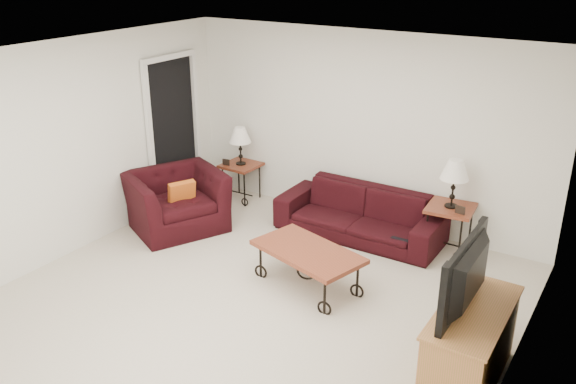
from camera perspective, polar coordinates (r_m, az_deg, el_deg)
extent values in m
plane|color=beige|center=(6.38, -3.39, -10.39)|extent=(5.00, 5.00, 0.00)
cube|color=white|center=(7.85, 7.02, 5.89)|extent=(5.00, 0.02, 2.50)
cube|color=white|center=(4.26, -23.92, -10.68)|extent=(5.00, 0.02, 2.50)
cube|color=white|center=(7.46, -19.54, 3.90)|extent=(0.02, 5.00, 2.50)
cube|color=white|center=(4.91, 20.97, -5.74)|extent=(0.02, 5.00, 2.50)
plane|color=white|center=(5.46, -3.99, 12.34)|extent=(5.00, 5.00, 0.00)
cube|color=black|center=(8.57, -10.73, 5.45)|extent=(0.08, 0.94, 2.04)
imported|color=black|center=(7.67, 6.77, -2.02)|extent=(2.09, 0.82, 0.61)
cube|color=brown|center=(8.76, -4.40, 0.97)|extent=(0.51, 0.51, 0.54)
cube|color=brown|center=(7.49, 14.87, -3.39)|extent=(0.58, 0.58, 0.58)
cube|color=black|center=(8.63, -5.85, 2.81)|extent=(0.11, 0.03, 0.09)
cube|color=black|center=(7.19, 15.89, -1.64)|extent=(0.12, 0.03, 0.10)
cube|color=brown|center=(6.55, 1.86, -7.16)|extent=(1.31, 0.94, 0.44)
imported|color=black|center=(7.94, -10.47, -0.84)|extent=(1.42, 1.48, 0.75)
cube|color=orange|center=(7.76, -9.96, -0.21)|extent=(0.23, 0.34, 0.34)
cube|color=#BC6D46|center=(5.39, 16.72, -13.73)|extent=(0.49, 1.17, 0.70)
imported|color=black|center=(5.05, 17.30, -7.65)|extent=(0.14, 1.04, 0.60)
ellipsoid|color=black|center=(7.32, 10.89, -4.21)|extent=(0.43, 0.38, 0.45)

